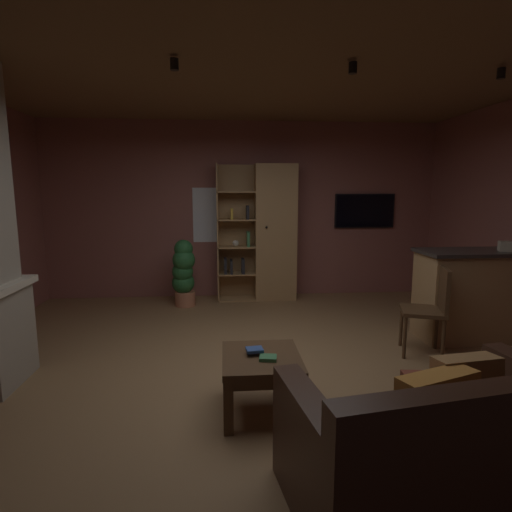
% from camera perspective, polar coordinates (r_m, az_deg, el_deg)
% --- Properties ---
extents(floor, '(6.19, 5.85, 0.02)m').
position_cam_1_polar(floor, '(3.96, 0.48, -16.28)').
color(floor, olive).
rests_on(floor, ground).
extents(wall_back, '(6.31, 0.06, 2.77)m').
position_cam_1_polar(wall_back, '(6.53, -1.79, 6.43)').
color(wall_back, '#8E544C').
rests_on(wall_back, ground).
extents(ceiling, '(6.19, 5.85, 0.02)m').
position_cam_1_polar(ceiling, '(3.74, 0.54, 26.06)').
color(ceiling, brown).
extents(window_pane_back, '(0.80, 0.01, 0.86)m').
position_cam_1_polar(window_pane_back, '(6.49, -5.35, 5.76)').
color(window_pane_back, white).
extents(bookshelf_cabinet, '(1.22, 0.41, 2.10)m').
position_cam_1_polar(bookshelf_cabinet, '(6.32, 1.93, 3.17)').
color(bookshelf_cabinet, '#A87F51').
rests_on(bookshelf_cabinet, ground).
extents(kitchen_bar_counter, '(1.52, 0.60, 1.03)m').
position_cam_1_polar(kitchen_bar_counter, '(5.34, 29.41, -4.74)').
color(kitchen_bar_counter, '#A87F51').
rests_on(kitchen_bar_counter, ground).
extents(tissue_box, '(0.16, 0.16, 0.11)m').
position_cam_1_polar(tissue_box, '(5.25, 31.63, 1.17)').
color(tissue_box, '#BFB299').
rests_on(tissue_box, kitchen_bar_counter).
extents(leather_couch, '(1.72, 1.10, 0.84)m').
position_cam_1_polar(leather_couch, '(2.61, 24.61, -23.75)').
color(leather_couch, '#382116').
rests_on(leather_couch, ground).
extents(coffee_table, '(0.59, 0.65, 0.45)m').
position_cam_1_polar(coffee_table, '(3.21, 0.75, -15.34)').
color(coffee_table, '#4C331E').
rests_on(coffee_table, ground).
extents(table_book_0, '(0.14, 0.13, 0.03)m').
position_cam_1_polar(table_book_0, '(3.10, 1.61, -14.14)').
color(table_book_0, '#387247').
rests_on(table_book_0, coffee_table).
extents(table_book_1, '(0.14, 0.12, 0.02)m').
position_cam_1_polar(table_book_1, '(3.18, -0.21, -13.06)').
color(table_book_1, '#2D4C8C').
rests_on(table_book_1, coffee_table).
extents(dining_chair, '(0.53, 0.53, 0.92)m').
position_cam_1_polar(dining_chair, '(4.56, 23.46, -6.36)').
color(dining_chair, '#4C331E').
rests_on(dining_chair, ground).
extents(potted_floor_plant, '(0.36, 0.39, 0.99)m').
position_cam_1_polar(potted_floor_plant, '(6.07, -10.16, -2.22)').
color(potted_floor_plant, '#B77051').
rests_on(potted_floor_plant, ground).
extents(wall_mounted_tv, '(0.97, 0.06, 0.55)m').
position_cam_1_polar(wall_mounted_tv, '(6.85, 15.02, 6.16)').
color(wall_mounted_tv, black).
extents(track_light_spot_1, '(0.07, 0.07, 0.09)m').
position_cam_1_polar(track_light_spot_1, '(3.67, -11.41, 24.93)').
color(track_light_spot_1, black).
extents(track_light_spot_2, '(0.07, 0.07, 0.09)m').
position_cam_1_polar(track_light_spot_2, '(3.79, 13.47, 24.35)').
color(track_light_spot_2, black).
extents(track_light_spot_3, '(0.07, 0.07, 0.09)m').
position_cam_1_polar(track_light_spot_3, '(4.40, 31.24, 21.12)').
color(track_light_spot_3, black).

